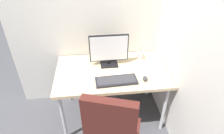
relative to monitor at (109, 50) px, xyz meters
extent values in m
plane|color=#4C4C51|center=(0.02, -0.14, -0.93)|extent=(8.00, 8.00, 0.00)
cube|color=silver|center=(0.02, 0.30, 0.47)|extent=(2.50, 0.04, 2.80)
cube|color=silver|center=(0.71, -0.30, 0.47)|extent=(0.04, 1.99, 2.80)
cube|color=#D1B78C|center=(0.02, -0.14, -0.22)|extent=(1.32, 0.80, 0.04)
cylinder|color=silver|center=(-0.58, -0.47, -0.59)|extent=(0.04, 0.04, 0.69)
cylinder|color=silver|center=(0.61, -0.47, -0.59)|extent=(0.04, 0.04, 0.69)
cylinder|color=silver|center=(-0.58, 0.20, -0.59)|extent=(0.04, 0.04, 0.69)
cylinder|color=silver|center=(0.61, 0.20, -0.59)|extent=(0.04, 0.04, 0.69)
cube|color=#4C1E19|center=(-0.11, -1.09, -0.09)|extent=(0.40, 0.19, 0.64)
cube|color=black|center=(0.00, -0.01, -0.20)|extent=(0.21, 0.17, 0.01)
cube|color=black|center=(0.00, 0.00, -0.16)|extent=(0.04, 0.02, 0.06)
cube|color=black|center=(0.00, 0.00, 0.02)|extent=(0.47, 0.02, 0.34)
cube|color=silver|center=(0.00, -0.01, 0.02)|extent=(0.44, 0.01, 0.31)
cube|color=black|center=(0.04, -0.36, -0.19)|extent=(0.46, 0.20, 0.02)
cube|color=#333338|center=(0.04, -0.36, -0.18)|extent=(0.42, 0.16, 0.00)
ellipsoid|color=#333338|center=(0.36, -0.37, -0.18)|extent=(0.07, 0.09, 0.04)
cylinder|color=#B2B5BA|center=(0.42, 0.09, -0.16)|extent=(0.08, 0.08, 0.10)
cylinder|color=#B2B5BA|center=(0.41, 0.09, -0.10)|extent=(0.03, 0.01, 0.11)
cylinder|color=#B2B5BA|center=(0.43, 0.09, -0.10)|extent=(0.03, 0.01, 0.11)
torus|color=red|center=(0.42, 0.09, -0.15)|extent=(0.04, 0.04, 0.01)
cylinder|color=orange|center=(0.41, 0.09, -0.11)|extent=(0.02, 0.01, 0.13)
cylinder|color=#337FD8|center=(0.44, 0.09, -0.11)|extent=(0.02, 0.01, 0.14)
cube|color=silver|center=(0.53, -0.31, -0.19)|extent=(0.21, 0.21, 0.02)
camera|label=1|loc=(-0.20, -2.02, 1.12)|focal=31.12mm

